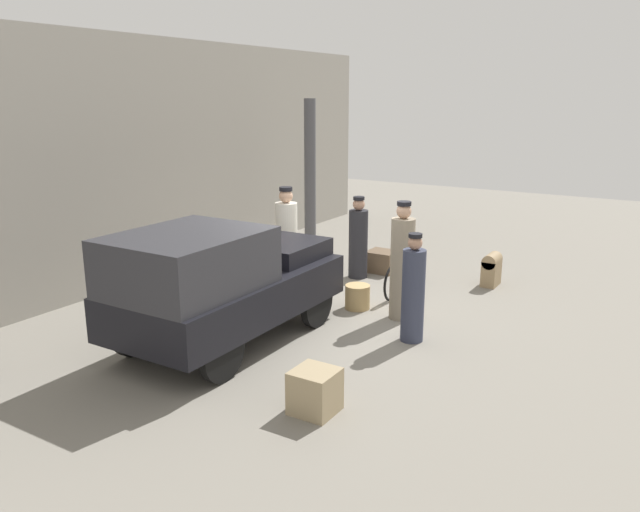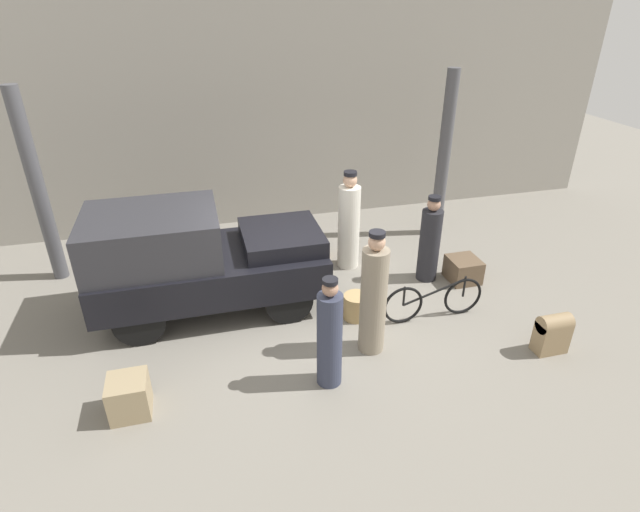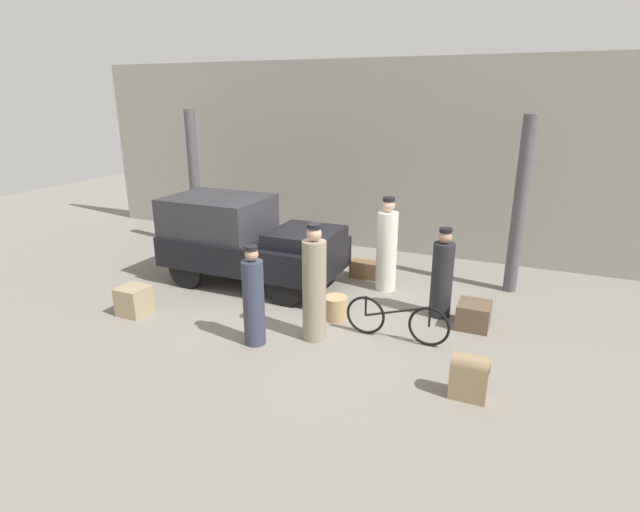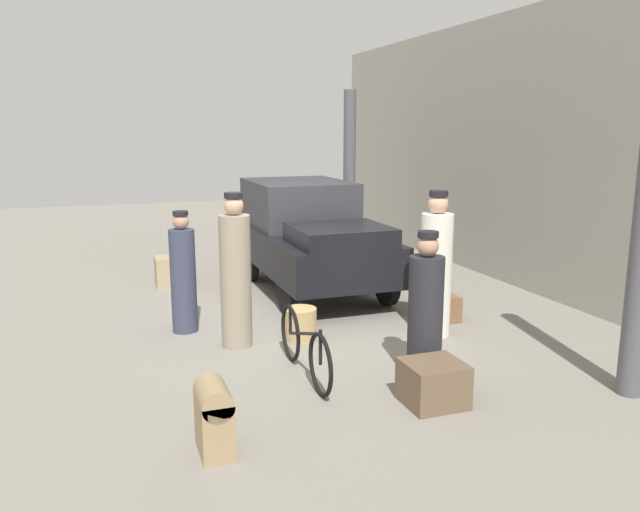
# 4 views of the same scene
# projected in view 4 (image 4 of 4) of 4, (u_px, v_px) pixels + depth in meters

# --- Properties ---
(ground_plane) EXTENTS (30.00, 30.00, 0.00)m
(ground_plane) POSITION_uv_depth(u_px,v_px,m) (301.00, 322.00, 8.58)
(ground_plane) COLOR gray
(station_building_facade) EXTENTS (16.00, 0.15, 4.50)m
(station_building_facade) POSITION_uv_depth(u_px,v_px,m) (556.00, 153.00, 9.46)
(station_building_facade) COLOR gray
(station_building_facade) RESTS_ON ground
(canopy_pillar_left) EXTENTS (0.25, 0.25, 3.37)m
(canopy_pillar_left) POSITION_uv_depth(u_px,v_px,m) (349.00, 174.00, 12.83)
(canopy_pillar_left) COLOR #4C4C51
(canopy_pillar_left) RESTS_ON ground
(truck) EXTENTS (3.58, 1.71, 1.74)m
(truck) POSITION_uv_depth(u_px,v_px,m) (309.00, 233.00, 10.17)
(truck) COLOR black
(truck) RESTS_ON ground
(bicycle) EXTENTS (1.67, 0.04, 0.68)m
(bicycle) POSITION_uv_depth(u_px,v_px,m) (304.00, 347.00, 6.63)
(bicycle) COLOR black
(bicycle) RESTS_ON ground
(wicker_basket) EXTENTS (0.41, 0.41, 0.40)m
(wicker_basket) POSITION_uv_depth(u_px,v_px,m) (300.00, 324.00, 7.83)
(wicker_basket) COLOR tan
(wicker_basket) RESTS_ON ground
(porter_carrying_trunk) EXTENTS (0.37, 0.37, 1.58)m
(porter_carrying_trunk) POSITION_uv_depth(u_px,v_px,m) (425.00, 313.00, 6.51)
(porter_carrying_trunk) COLOR #232328
(porter_carrying_trunk) RESTS_ON ground
(porter_with_bicycle) EXTENTS (0.33, 0.33, 1.59)m
(porter_with_bicycle) POSITION_uv_depth(u_px,v_px,m) (183.00, 277.00, 8.05)
(porter_with_bicycle) COLOR #33384C
(porter_with_bicycle) RESTS_ON ground
(conductor_in_dark_uniform) EXTENTS (0.37, 0.37, 1.88)m
(conductor_in_dark_uniform) POSITION_uv_depth(u_px,v_px,m) (236.00, 277.00, 7.47)
(conductor_in_dark_uniform) COLOR gray
(conductor_in_dark_uniform) RESTS_ON ground
(porter_standing_middle) EXTENTS (0.40, 0.40, 1.86)m
(porter_standing_middle) POSITION_uv_depth(u_px,v_px,m) (436.00, 270.00, 7.89)
(porter_standing_middle) COLOR silver
(porter_standing_middle) RESTS_ON ground
(suitcase_black_upright) EXTENTS (0.61, 0.30, 0.36)m
(suitcase_black_upright) POSITION_uv_depth(u_px,v_px,m) (441.00, 306.00, 8.71)
(suitcase_black_upright) COLOR brown
(suitcase_black_upright) RESTS_ON ground
(trunk_large_brown) EXTENTS (0.52, 0.56, 0.42)m
(trunk_large_brown) POSITION_uv_depth(u_px,v_px,m) (433.00, 383.00, 5.98)
(trunk_large_brown) COLOR brown
(trunk_large_brown) RESTS_ON ground
(trunk_umber_medium) EXTENTS (0.48, 0.48, 0.50)m
(trunk_umber_medium) POSITION_uv_depth(u_px,v_px,m) (170.00, 271.00, 10.49)
(trunk_umber_medium) COLOR #9E8966
(trunk_umber_medium) RESTS_ON ground
(trunk_barrel_dark) EXTENTS (0.46, 0.26, 0.61)m
(trunk_barrel_dark) POSITION_uv_depth(u_px,v_px,m) (214.00, 415.00, 5.06)
(trunk_barrel_dark) COLOR #937A56
(trunk_barrel_dark) RESTS_ON ground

